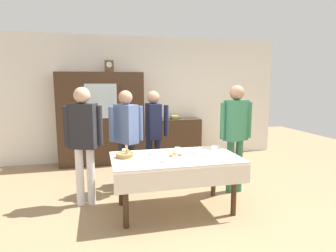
{
  "coord_description": "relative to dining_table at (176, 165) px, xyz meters",
  "views": [
    {
      "loc": [
        -0.99,
        -3.8,
        1.72
      ],
      "look_at": [
        0.0,
        0.2,
        1.09
      ],
      "focal_mm": 31.02,
      "sensor_mm": 36.0,
      "label": 1
    }
  ],
  "objects": [
    {
      "name": "back_wall",
      "position": [
        0.0,
        2.88,
        0.71
      ],
      "size": [
        6.4,
        0.1,
        2.7
      ],
      "primitive_type": "cube",
      "color": "silver",
      "rests_on": "ground"
    },
    {
      "name": "book_stack",
      "position": [
        0.7,
        2.64,
        0.29
      ],
      "size": [
        0.17,
        0.2,
        0.08
      ],
      "color": "#3D754C",
      "rests_on": "bookshelf_low"
    },
    {
      "name": "bookshelf_low",
      "position": [
        0.7,
        2.64,
        -0.19
      ],
      "size": [
        1.16,
        0.35,
        0.9
      ],
      "color": "#3D2819",
      "rests_on": "ground"
    },
    {
      "name": "ground_plane",
      "position": [
        0.0,
        0.23,
        -0.64
      ],
      "size": [
        12.0,
        12.0,
        0.0
      ],
      "primitive_type": "plane",
      "color": "#997A56",
      "rests_on": "ground"
    },
    {
      "name": "wall_cabinet",
      "position": [
        -0.9,
        2.59,
        0.32
      ],
      "size": [
        1.73,
        0.46,
        1.92
      ],
      "color": "#3D2819",
      "rests_on": "ground"
    },
    {
      "name": "person_beside_shelf",
      "position": [
        -0.56,
        0.85,
        0.33
      ],
      "size": [
        0.52,
        0.41,
        1.6
      ],
      "color": "#232328",
      "rests_on": "ground"
    },
    {
      "name": "pastry_plate",
      "position": [
        -0.0,
        0.02,
        0.12
      ],
      "size": [
        0.28,
        0.28,
        0.05
      ],
      "color": "white",
      "rests_on": "dining_table"
    },
    {
      "name": "person_by_cabinet",
      "position": [
        -1.18,
        0.5,
        0.37
      ],
      "size": [
        0.52,
        0.32,
        1.66
      ],
      "color": "silver",
      "rests_on": "ground"
    },
    {
      "name": "tea_cup_near_right",
      "position": [
        -0.2,
        -0.2,
        0.13
      ],
      "size": [
        0.13,
        0.13,
        0.06
      ],
      "color": "white",
      "rests_on": "dining_table"
    },
    {
      "name": "tea_cup_far_right",
      "position": [
        0.63,
        0.23,
        0.13
      ],
      "size": [
        0.13,
        0.13,
        0.06
      ],
      "color": "silver",
      "rests_on": "dining_table"
    },
    {
      "name": "tea_cup_near_left",
      "position": [
        0.1,
        0.29,
        0.13
      ],
      "size": [
        0.13,
        0.13,
        0.06
      ],
      "color": "silver",
      "rests_on": "dining_table"
    },
    {
      "name": "spoon_far_left",
      "position": [
        0.45,
        -0.0,
        0.11
      ],
      "size": [
        0.12,
        0.02,
        0.01
      ],
      "color": "silver",
      "rests_on": "dining_table"
    },
    {
      "name": "dining_table",
      "position": [
        0.0,
        0.0,
        0.0
      ],
      "size": [
        1.67,
        0.96,
        0.74
      ],
      "color": "#3D2819",
      "rests_on": "ground"
    },
    {
      "name": "spoon_near_right",
      "position": [
        -0.49,
        -0.16,
        0.11
      ],
      "size": [
        0.12,
        0.02,
        0.01
      ],
      "color": "silver",
      "rests_on": "dining_table"
    },
    {
      "name": "person_behind_table_right",
      "position": [
        -0.07,
        1.17,
        0.31
      ],
      "size": [
        0.52,
        0.37,
        1.58
      ],
      "color": "#191E38",
      "rests_on": "ground"
    },
    {
      "name": "tea_cup_front_edge",
      "position": [
        -0.63,
        0.36,
        0.13
      ],
      "size": [
        0.13,
        0.13,
        0.06
      ],
      "color": "white",
      "rests_on": "dining_table"
    },
    {
      "name": "tea_cup_far_left",
      "position": [
        0.33,
        0.18,
        0.13
      ],
      "size": [
        0.13,
        0.13,
        0.06
      ],
      "color": "white",
      "rests_on": "dining_table"
    },
    {
      "name": "tea_cup_mid_right",
      "position": [
        -0.27,
        0.19,
        0.13
      ],
      "size": [
        0.13,
        0.13,
        0.06
      ],
      "color": "white",
      "rests_on": "dining_table"
    },
    {
      "name": "person_behind_table_left",
      "position": [
        1.08,
        0.46,
        0.38
      ],
      "size": [
        0.52,
        0.32,
        1.67
      ],
      "color": "#33704C",
      "rests_on": "ground"
    },
    {
      "name": "mantel_clock",
      "position": [
        -0.71,
        2.59,
        1.4
      ],
      "size": [
        0.18,
        0.11,
        0.24
      ],
      "color": "brown",
      "rests_on": "wall_cabinet"
    },
    {
      "name": "bread_basket",
      "position": [
        -0.66,
        0.15,
        0.14
      ],
      "size": [
        0.24,
        0.24,
        0.16
      ],
      "color": "#9E7542",
      "rests_on": "dining_table"
    }
  ]
}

